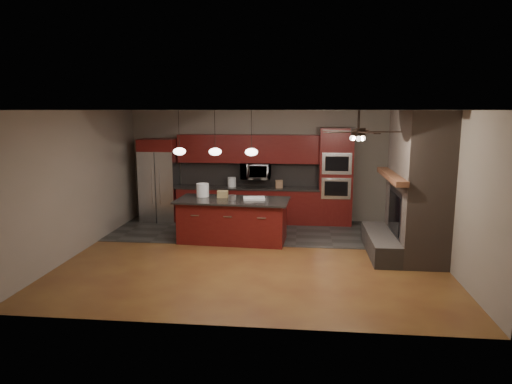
# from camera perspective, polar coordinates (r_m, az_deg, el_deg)

# --- Properties ---
(ground) EXTENTS (7.00, 7.00, 0.00)m
(ground) POSITION_cam_1_polar(r_m,az_deg,el_deg) (9.01, -0.11, -7.91)
(ground) COLOR brown
(ground) RESTS_ON ground
(ceiling) EXTENTS (7.00, 6.00, 0.02)m
(ceiling) POSITION_cam_1_polar(r_m,az_deg,el_deg) (8.57, -0.12, 10.19)
(ceiling) COLOR white
(ceiling) RESTS_ON back_wall
(back_wall) EXTENTS (7.00, 0.02, 2.80)m
(back_wall) POSITION_cam_1_polar(r_m,az_deg,el_deg) (11.64, 1.45, 3.27)
(back_wall) COLOR gray
(back_wall) RESTS_ON ground
(right_wall) EXTENTS (0.02, 6.00, 2.80)m
(right_wall) POSITION_cam_1_polar(r_m,az_deg,el_deg) (9.01, 22.60, 0.47)
(right_wall) COLOR gray
(right_wall) RESTS_ON ground
(left_wall) EXTENTS (0.02, 6.00, 2.80)m
(left_wall) POSITION_cam_1_polar(r_m,az_deg,el_deg) (9.69, -21.16, 1.19)
(left_wall) COLOR gray
(left_wall) RESTS_ON ground
(slate_tile_patch) EXTENTS (7.00, 2.40, 0.01)m
(slate_tile_patch) POSITION_cam_1_polar(r_m,az_deg,el_deg) (10.73, 0.91, -4.92)
(slate_tile_patch) COLOR #302E2B
(slate_tile_patch) RESTS_ON ground
(fireplace_column) EXTENTS (1.30, 2.10, 2.80)m
(fireplace_column) POSITION_cam_1_polar(r_m,az_deg,el_deg) (9.29, 19.14, 0.31)
(fireplace_column) COLOR brown
(fireplace_column) RESTS_ON ground
(back_cabinetry) EXTENTS (3.59, 0.64, 2.20)m
(back_cabinetry) POSITION_cam_1_polar(r_m,az_deg,el_deg) (11.51, -1.02, 0.65)
(back_cabinetry) COLOR #591410
(back_cabinetry) RESTS_ON ground
(oven_tower) EXTENTS (0.80, 0.63, 2.38)m
(oven_tower) POSITION_cam_1_polar(r_m,az_deg,el_deg) (11.35, 9.91, 1.89)
(oven_tower) COLOR #591410
(oven_tower) RESTS_ON ground
(microwave) EXTENTS (0.73, 0.41, 0.50)m
(microwave) POSITION_cam_1_polar(r_m,az_deg,el_deg) (11.43, -0.02, 2.64)
(microwave) COLOR silver
(microwave) RESTS_ON back_cabinetry
(refrigerator) EXTENTS (0.90, 0.75, 2.10)m
(refrigerator) POSITION_cam_1_polar(r_m,az_deg,el_deg) (11.84, -11.95, 1.45)
(refrigerator) COLOR silver
(refrigerator) RESTS_ON ground
(kitchen_island) EXTENTS (2.46, 1.23, 0.92)m
(kitchen_island) POSITION_cam_1_polar(r_m,az_deg,el_deg) (9.86, -2.91, -3.52)
(kitchen_island) COLOR #591410
(kitchen_island) RESTS_ON ground
(white_bucket) EXTENTS (0.32, 0.32, 0.29)m
(white_bucket) POSITION_cam_1_polar(r_m,az_deg,el_deg) (10.11, -6.68, 0.24)
(white_bucket) COLOR white
(white_bucket) RESTS_ON kitchen_island
(paint_can) EXTENTS (0.18, 0.18, 0.11)m
(paint_can) POSITION_cam_1_polar(r_m,az_deg,el_deg) (9.67, -3.00, -0.70)
(paint_can) COLOR #B4B3B9
(paint_can) RESTS_ON kitchen_island
(paint_tray) EXTENTS (0.50, 0.39, 0.05)m
(paint_tray) POSITION_cam_1_polar(r_m,az_deg,el_deg) (9.75, -0.23, -0.79)
(paint_tray) COLOR silver
(paint_tray) RESTS_ON kitchen_island
(cardboard_box) EXTENTS (0.24, 0.18, 0.15)m
(cardboard_box) POSITION_cam_1_polar(r_m,az_deg,el_deg) (9.99, -4.18, -0.26)
(cardboard_box) COLOR olive
(cardboard_box) RESTS_ON kitchen_island
(counter_bucket) EXTENTS (0.25, 0.25, 0.24)m
(counter_bucket) POSITION_cam_1_polar(r_m,az_deg,el_deg) (11.50, -3.03, 1.26)
(counter_bucket) COLOR white
(counter_bucket) RESTS_ON back_cabinetry
(counter_box) EXTENTS (0.19, 0.16, 0.19)m
(counter_box) POSITION_cam_1_polar(r_m,az_deg,el_deg) (11.33, 2.89, 1.01)
(counter_box) COLOR #8B6647
(counter_box) RESTS_ON back_cabinetry
(pendant_left) EXTENTS (0.26, 0.26, 0.92)m
(pendant_left) POSITION_cam_1_polar(r_m,az_deg,el_deg) (9.60, -9.54, 5.06)
(pendant_left) COLOR black
(pendant_left) RESTS_ON ceiling
(pendant_center) EXTENTS (0.26, 0.26, 0.92)m
(pendant_center) POSITION_cam_1_polar(r_m,az_deg,el_deg) (9.43, -5.13, 5.07)
(pendant_center) COLOR black
(pendant_center) RESTS_ON ceiling
(pendant_right) EXTENTS (0.26, 0.26, 0.92)m
(pendant_right) POSITION_cam_1_polar(r_m,az_deg,el_deg) (9.32, -0.58, 5.04)
(pendant_right) COLOR black
(pendant_right) RESTS_ON ceiling
(ceiling_fan) EXTENTS (1.27, 1.33, 0.41)m
(ceiling_fan) POSITION_cam_1_polar(r_m,az_deg,el_deg) (7.78, 12.66, 7.43)
(ceiling_fan) COLOR black
(ceiling_fan) RESTS_ON ceiling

